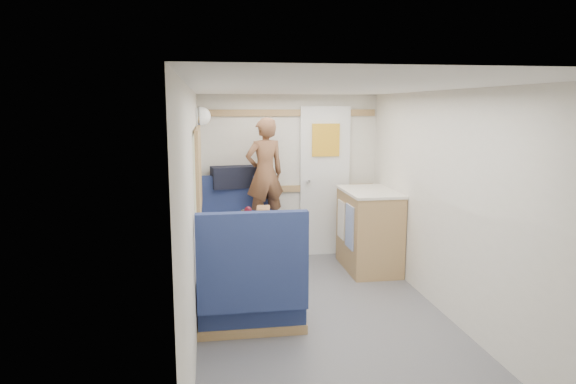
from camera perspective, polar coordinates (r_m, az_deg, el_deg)
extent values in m
plane|color=#515156|center=(4.48, 4.67, -15.03)|extent=(4.50, 4.50, 0.00)
plane|color=silver|center=(4.08, 5.06, 11.46)|extent=(4.50, 4.50, 0.00)
cube|color=silver|center=(6.34, 0.09, 1.73)|extent=(2.20, 0.02, 2.00)
cube|color=silver|center=(4.05, -10.45, -2.88)|extent=(0.02, 4.50, 2.00)
cube|color=silver|center=(4.55, 18.46, -1.87)|extent=(0.02, 4.50, 2.00)
cube|color=olive|center=(6.35, 0.11, 0.37)|extent=(2.15, 0.02, 0.08)
cube|color=olive|center=(6.27, 0.12, 8.79)|extent=(2.15, 0.02, 0.08)
cube|color=#B7BC9F|center=(5.00, -10.00, 2.37)|extent=(0.04, 1.30, 0.72)
cube|color=white|center=(6.41, 4.11, 1.15)|extent=(0.62, 0.04, 1.86)
cube|color=orange|center=(6.32, 4.22, 5.78)|extent=(0.34, 0.03, 0.40)
cylinder|color=silver|center=(6.31, 2.26, 1.23)|extent=(0.04, 0.10, 0.04)
cube|color=white|center=(5.10, -4.98, -3.65)|extent=(0.62, 0.92, 0.04)
cylinder|color=silver|center=(5.19, -4.93, -7.41)|extent=(0.08, 0.08, 0.66)
cylinder|color=silver|center=(5.30, -4.87, -10.88)|extent=(0.36, 0.36, 0.03)
cube|color=#171A4B|center=(6.00, -5.43, -6.34)|extent=(0.88, 0.50, 0.45)
cube|color=#171A4B|center=(6.17, -5.65, -1.84)|extent=(0.88, 0.10, 0.80)
cube|color=olive|center=(6.05, -5.41, -8.03)|extent=(0.90, 0.52, 0.08)
cube|color=#171A4B|center=(4.48, -4.19, -11.90)|extent=(0.88, 0.50, 0.45)
cube|color=#171A4B|center=(4.08, -3.94, -7.76)|extent=(0.88, 0.10, 0.80)
cube|color=olive|center=(4.55, -4.16, -14.07)|extent=(0.90, 0.52, 0.08)
cube|color=olive|center=(6.17, -5.70, 0.33)|extent=(0.90, 0.14, 0.04)
sphere|color=white|center=(5.81, -9.58, 8.31)|extent=(0.20, 0.20, 0.20)
cube|color=olive|center=(5.96, 8.97, -4.27)|extent=(0.54, 0.90, 0.90)
cube|color=silver|center=(5.87, 9.08, 0.04)|extent=(0.56, 0.92, 0.03)
cube|color=#5972B2|center=(5.69, 6.85, -3.85)|extent=(0.01, 0.30, 0.48)
cube|color=silver|center=(6.03, 5.93, -3.07)|extent=(0.01, 0.28, 0.44)
imported|color=brown|center=(5.93, -2.59, 2.07)|extent=(0.54, 0.44, 1.28)
cube|color=black|center=(6.14, -6.03, 1.67)|extent=(0.56, 0.34, 0.25)
cube|color=silver|center=(4.98, -2.44, -3.62)|extent=(0.33, 0.40, 0.02)
sphere|color=#D35709|center=(4.85, -2.89, -3.38)|extent=(0.08, 0.08, 0.08)
cube|color=#F2E58C|center=(4.96, -4.16, -3.34)|extent=(0.12, 0.08, 0.04)
cylinder|color=white|center=(5.08, -4.45, -3.44)|extent=(0.06, 0.06, 0.01)
cylinder|color=white|center=(5.07, -4.45, -2.87)|extent=(0.01, 0.01, 0.10)
sphere|color=#430713|center=(5.05, -4.47, -2.04)|extent=(0.08, 0.08, 0.08)
cylinder|color=white|center=(4.90, -7.48, -3.39)|extent=(0.06, 0.06, 0.11)
cylinder|color=white|center=(5.22, -4.86, -2.53)|extent=(0.07, 0.07, 0.11)
cylinder|color=#8C4314|center=(5.31, -2.71, -2.39)|extent=(0.06, 0.06, 0.09)
cylinder|color=black|center=(5.10, -4.04, -2.91)|extent=(0.03, 0.03, 0.09)
cylinder|color=white|center=(5.08, -4.40, -2.89)|extent=(0.04, 0.04, 0.10)
cube|color=brown|center=(5.34, -2.75, -2.25)|extent=(0.16, 0.26, 0.10)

